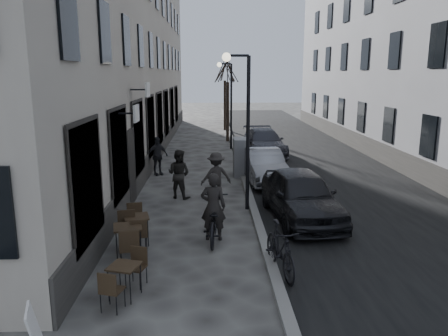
{
  "coord_description": "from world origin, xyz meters",
  "views": [
    {
      "loc": [
        -1.18,
        -8.0,
        4.46
      ],
      "look_at": [
        -0.83,
        4.22,
        1.8
      ],
      "focal_mm": 35.0,
      "sensor_mm": 36.0,
      "label": 1
    }
  ],
  "objects_px": {
    "utility_cabinet": "(241,157)",
    "car_near": "(301,195)",
    "pedestrian_far": "(157,156)",
    "streetlamp_far": "(228,96)",
    "pedestrian_mid": "(216,176)",
    "car_mid": "(264,166)",
    "car_far": "(264,142)",
    "bistro_set_a": "(125,278)",
    "pedestrian_near": "(179,174)",
    "bicycle": "(213,219)",
    "tree_near": "(228,70)",
    "streetlamp_near": "(243,115)",
    "bistro_set_c": "(137,227)",
    "bistro_set_b": "(128,238)",
    "moped": "(280,249)",
    "tree_far": "(225,71)"
  },
  "relations": [
    {
      "from": "tree_near",
      "to": "moped",
      "type": "distance_m",
      "value": 20.26
    },
    {
      "from": "car_near",
      "to": "bicycle",
      "type": "bearing_deg",
      "value": -154.42
    },
    {
      "from": "tree_near",
      "to": "bistro_set_a",
      "type": "height_order",
      "value": "tree_near"
    },
    {
      "from": "pedestrian_far",
      "to": "tree_far",
      "type": "bearing_deg",
      "value": 44.51
    },
    {
      "from": "streetlamp_far",
      "to": "car_far",
      "type": "xyz_separation_m",
      "value": [
        1.9,
        -2.08,
        -2.45
      ]
    },
    {
      "from": "car_far",
      "to": "tree_near",
      "type": "bearing_deg",
      "value": 105.86
    },
    {
      "from": "bicycle",
      "to": "car_mid",
      "type": "distance_m",
      "value": 6.82
    },
    {
      "from": "streetlamp_near",
      "to": "pedestrian_far",
      "type": "bearing_deg",
      "value": 123.83
    },
    {
      "from": "utility_cabinet",
      "to": "bicycle",
      "type": "bearing_deg",
      "value": -99.36
    },
    {
      "from": "streetlamp_far",
      "to": "pedestrian_mid",
      "type": "distance_m",
      "value": 11.08
    },
    {
      "from": "bicycle",
      "to": "car_near",
      "type": "relative_size",
      "value": 0.48
    },
    {
      "from": "car_near",
      "to": "car_mid",
      "type": "relative_size",
      "value": 1.11
    },
    {
      "from": "car_near",
      "to": "car_mid",
      "type": "height_order",
      "value": "car_near"
    },
    {
      "from": "bistro_set_c",
      "to": "utility_cabinet",
      "type": "height_order",
      "value": "utility_cabinet"
    },
    {
      "from": "utility_cabinet",
      "to": "car_mid",
      "type": "xyz_separation_m",
      "value": [
        0.9,
        -1.16,
        -0.15
      ]
    },
    {
      "from": "streetlamp_far",
      "to": "pedestrian_near",
      "type": "xyz_separation_m",
      "value": [
        -2.2,
        -10.59,
        -2.26
      ]
    },
    {
      "from": "car_near",
      "to": "car_far",
      "type": "height_order",
      "value": "car_near"
    },
    {
      "from": "pedestrian_near",
      "to": "car_far",
      "type": "height_order",
      "value": "pedestrian_near"
    },
    {
      "from": "car_near",
      "to": "streetlamp_far",
      "type": "bearing_deg",
      "value": 92.34
    },
    {
      "from": "pedestrian_near",
      "to": "pedestrian_far",
      "type": "bearing_deg",
      "value": -46.68
    },
    {
      "from": "bistro_set_a",
      "to": "car_near",
      "type": "bearing_deg",
      "value": 62.7
    },
    {
      "from": "bicycle",
      "to": "car_far",
      "type": "bearing_deg",
      "value": -99.52
    },
    {
      "from": "bicycle",
      "to": "pedestrian_far",
      "type": "bearing_deg",
      "value": -69.27
    },
    {
      "from": "pedestrian_near",
      "to": "moped",
      "type": "relative_size",
      "value": 0.93
    },
    {
      "from": "bistro_set_b",
      "to": "moped",
      "type": "bearing_deg",
      "value": -27.96
    },
    {
      "from": "bicycle",
      "to": "pedestrian_mid",
      "type": "relative_size",
      "value": 1.27
    },
    {
      "from": "streetlamp_near",
      "to": "pedestrian_near",
      "type": "distance_m",
      "value": 3.46
    },
    {
      "from": "bistro_set_b",
      "to": "streetlamp_near",
      "type": "bearing_deg",
      "value": 38.72
    },
    {
      "from": "streetlamp_near",
      "to": "moped",
      "type": "bearing_deg",
      "value": -83.84
    },
    {
      "from": "streetlamp_far",
      "to": "tree_far",
      "type": "xyz_separation_m",
      "value": [
        0.07,
        9.0,
        1.5
      ]
    },
    {
      "from": "bistro_set_b",
      "to": "streetlamp_far",
      "type": "bearing_deg",
      "value": 66.21
    },
    {
      "from": "car_mid",
      "to": "car_far",
      "type": "bearing_deg",
      "value": 78.25
    },
    {
      "from": "streetlamp_far",
      "to": "moped",
      "type": "bearing_deg",
      "value": -88.22
    },
    {
      "from": "bistro_set_c",
      "to": "car_mid",
      "type": "relative_size",
      "value": 0.39
    },
    {
      "from": "bistro_set_a",
      "to": "pedestrian_mid",
      "type": "distance_m",
      "value": 7.29
    },
    {
      "from": "streetlamp_near",
      "to": "car_near",
      "type": "height_order",
      "value": "streetlamp_near"
    },
    {
      "from": "utility_cabinet",
      "to": "car_far",
      "type": "height_order",
      "value": "utility_cabinet"
    },
    {
      "from": "utility_cabinet",
      "to": "pedestrian_far",
      "type": "relative_size",
      "value": 0.96
    },
    {
      "from": "bistro_set_b",
      "to": "bicycle",
      "type": "distance_m",
      "value": 2.39
    },
    {
      "from": "streetlamp_far",
      "to": "tree_far",
      "type": "bearing_deg",
      "value": 89.54
    },
    {
      "from": "streetlamp_near",
      "to": "car_mid",
      "type": "xyz_separation_m",
      "value": [
        1.17,
        3.76,
        -2.48
      ]
    },
    {
      "from": "bistro_set_a",
      "to": "streetlamp_far",
      "type": "bearing_deg",
      "value": 97.52
    },
    {
      "from": "tree_near",
      "to": "bistro_set_b",
      "type": "distance_m",
      "value": 19.57
    },
    {
      "from": "tree_near",
      "to": "pedestrian_near",
      "type": "xyz_separation_m",
      "value": [
        -2.27,
        -13.59,
        -3.77
      ]
    },
    {
      "from": "utility_cabinet",
      "to": "bistro_set_a",
      "type": "bearing_deg",
      "value": -105.94
    },
    {
      "from": "bistro_set_a",
      "to": "bistro_set_b",
      "type": "xyz_separation_m",
      "value": [
        -0.29,
        1.96,
        0.08
      ]
    },
    {
      "from": "car_mid",
      "to": "pedestrian_mid",
      "type": "bearing_deg",
      "value": -133.2
    },
    {
      "from": "tree_near",
      "to": "bistro_set_b",
      "type": "height_order",
      "value": "tree_near"
    },
    {
      "from": "pedestrian_mid",
      "to": "car_mid",
      "type": "xyz_separation_m",
      "value": [
        2.03,
        2.57,
        -0.18
      ]
    },
    {
      "from": "utility_cabinet",
      "to": "car_near",
      "type": "relative_size",
      "value": 0.36
    }
  ]
}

